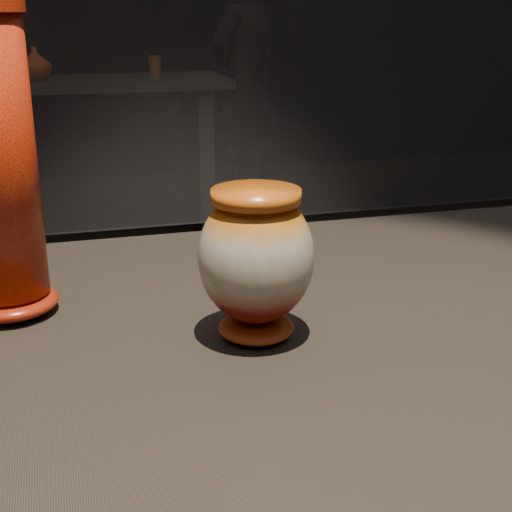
{
  "coord_description": "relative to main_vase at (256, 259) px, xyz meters",
  "views": [
    {
      "loc": [
        -0.23,
        -0.7,
        1.24
      ],
      "look_at": [
        -0.04,
        -0.01,
        0.99
      ],
      "focal_mm": 50.0,
      "sensor_mm": 36.0,
      "label": 1
    }
  ],
  "objects": [
    {
      "name": "back_vase_right",
      "position": [
        0.36,
        3.31,
        -0.04
      ],
      "size": [
        0.07,
        0.07,
        0.11
      ],
      "primitive_type": "cylinder",
      "color": "#933915",
      "rests_on": "back_shelf"
    },
    {
      "name": "visitor",
      "position": [
        1.09,
        4.11,
        -0.19
      ],
      "size": [
        0.7,
        0.64,
        1.61
      ],
      "primitive_type": "imported",
      "rotation": [
        0.0,
        0.0,
        3.7
      ],
      "color": "black",
      "rests_on": "ground"
    },
    {
      "name": "main_vase",
      "position": [
        0.0,
        0.0,
        0.0
      ],
      "size": [
        0.15,
        0.15,
        0.17
      ],
      "rotation": [
        0.0,
        0.0,
        -0.25
      ],
      "color": "maroon",
      "rests_on": "display_plinth"
    },
    {
      "name": "back_shelf",
      "position": [
        -0.26,
        3.31,
        -0.36
      ],
      "size": [
        2.0,
        0.6,
        0.9
      ],
      "color": "black",
      "rests_on": "ground"
    },
    {
      "name": "back_vase_mid",
      "position": [
        -0.26,
        3.27,
        -0.01
      ],
      "size": [
        0.21,
        0.21,
        0.17
      ],
      "primitive_type": "imported",
      "rotation": [
        0.0,
        0.0,
        5.08
      ],
      "color": "maroon",
      "rests_on": "back_shelf"
    }
  ]
}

